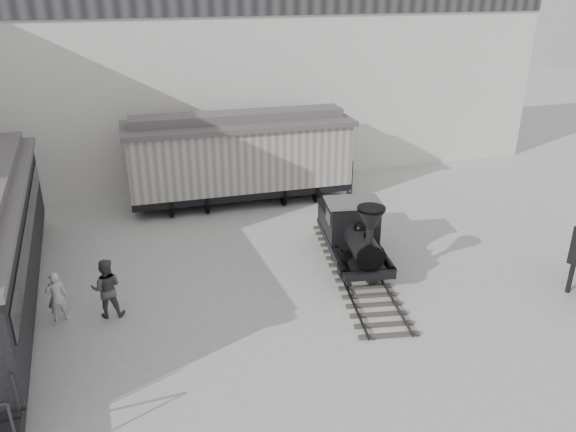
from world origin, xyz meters
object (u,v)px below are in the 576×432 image
object	(u,v)px
locomotive	(354,237)
visitor_b	(106,288)
boxcar	(240,156)
visitor_a	(57,297)

from	to	relation	value
locomotive	visitor_b	distance (m)	8.52
visitor_b	locomotive	bearing A→B (deg)	-166.77
locomotive	boxcar	distance (m)	7.86
visitor_b	visitor_a	bearing A→B (deg)	0.03
locomotive	visitor_a	world-z (taller)	locomotive
visitor_a	visitor_b	xyz separation A→B (m)	(1.43, -0.19, 0.14)
locomotive	boxcar	bearing A→B (deg)	118.48
boxcar	visitor_b	world-z (taller)	boxcar
locomotive	boxcar	xyz separation A→B (m)	(-2.42, 7.40, 1.10)
boxcar	visitor_a	distance (m)	11.10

